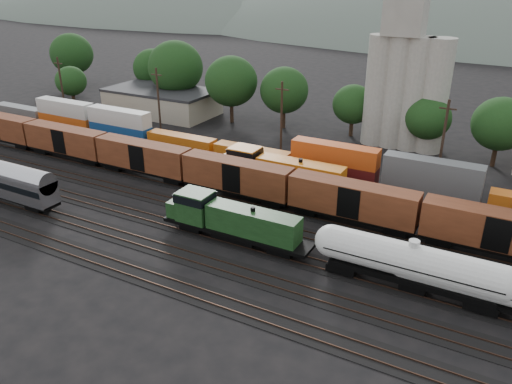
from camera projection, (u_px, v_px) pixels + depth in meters
The scene contains 12 objects.
ground at pixel (291, 232), 56.91m from camera, with size 600.00×600.00×0.00m, color black.
tracks at pixel (291, 231), 56.89m from camera, with size 180.00×33.20×0.20m.
green_locomotive at pixel (228, 219), 54.13m from camera, with size 17.48×3.08×4.63m.
tank_car_a at pixel (411, 263), 45.51m from camera, with size 18.75×3.36×4.91m.
tank_car_b at pixel (477, 284), 43.24m from camera, with size 15.36×2.75×4.02m.
orange_locomotive at pixel (277, 170), 66.75m from camera, with size 19.73×3.29×4.93m.
boxcar_string at pixel (291, 188), 60.69m from camera, with size 153.60×2.90×4.20m.
container_wall at pixel (425, 184), 62.84m from camera, with size 175.03×2.60×5.80m.
grain_silo at pixel (406, 80), 79.79m from camera, with size 13.40×5.00×29.00m.
industrial_sheds at pixel (419, 136), 81.29m from camera, with size 119.38×17.26×5.10m.
tree_band at pixel (342, 94), 88.03m from camera, with size 167.90×21.85×14.39m.
utility_poles at pixel (356, 130), 72.04m from camera, with size 122.20×0.36×12.00m.
Camera 1 is at (20.30, -45.97, 27.39)m, focal length 35.00 mm.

